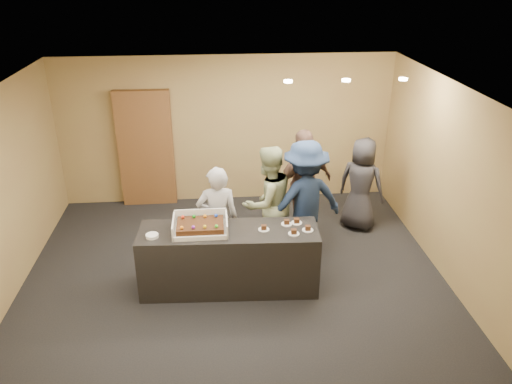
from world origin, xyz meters
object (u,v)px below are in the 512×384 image
sheet_cake (200,225)px  person_sage_man (268,203)px  person_dark_suit (361,184)px  cake_box (200,227)px  person_brown_extra (304,185)px  person_server_grey (218,220)px  person_navy_man (305,200)px  serving_counter (229,259)px  plate_stack (152,236)px  storage_cabinet (146,149)px

sheet_cake → person_sage_man: bearing=40.0°
person_sage_man → person_dark_suit: 1.79m
cake_box → person_brown_extra: size_ratio=0.39×
sheet_cake → person_server_grey: bearing=62.6°
cake_box → person_navy_man: bearing=25.8°
serving_counter → person_sage_man: (0.62, 0.83, 0.43)m
plate_stack → person_dark_suit: bearing=26.9°
person_dark_suit → person_brown_extra: bearing=47.0°
person_dark_suit → person_sage_man: bearing=59.5°
person_server_grey → person_brown_extra: (1.39, 0.90, 0.10)m
person_brown_extra → serving_counter: bearing=18.7°
serving_counter → storage_cabinet: storage_cabinet is taller
cake_box → serving_counter: bearing=-4.1°
person_server_grey → person_brown_extra: bearing=-149.0°
plate_stack → person_navy_man: size_ratio=0.09×
sheet_cake → plate_stack: 0.63m
person_server_grey → person_brown_extra: 1.66m
person_server_grey → serving_counter: bearing=104.7°
storage_cabinet → cake_box: bearing=-69.9°
serving_counter → cake_box: bearing=178.5°
person_server_grey → person_sage_man: person_sage_man is taller
plate_stack → person_navy_man: person_navy_man is taller
storage_cabinet → cake_box: size_ratio=2.98×
sheet_cake → plate_stack: size_ratio=3.69×
person_server_grey → person_brown_extra: size_ratio=0.89×
person_navy_man → sheet_cake: bearing=12.0°
sheet_cake → person_server_grey: person_server_grey is taller
plate_stack → person_server_grey: (0.86, 0.54, -0.11)m
storage_cabinet → person_sage_man: size_ratio=1.21×
person_brown_extra → person_server_grey: bearing=4.5°
storage_cabinet → person_brown_extra: storage_cabinet is taller
sheet_cake → plate_stack: (-0.62, -0.09, -0.08)m
person_sage_man → person_brown_extra: (0.64, 0.52, 0.03)m
plate_stack → person_server_grey: person_server_grey is taller
storage_cabinet → person_brown_extra: (2.63, -1.44, -0.16)m
storage_cabinet → sheet_cake: 2.97m
person_sage_man → person_navy_man: size_ratio=0.95×
storage_cabinet → plate_stack: bearing=-82.4°
sheet_cake → serving_counter: bearing=-0.0°
serving_counter → person_sage_man: person_sage_man is taller
cake_box → person_sage_man: 1.27m
serving_counter → sheet_cake: bearing=-177.4°
person_sage_man → serving_counter: bearing=22.3°
person_dark_suit → serving_counter: bearing=70.1°
serving_counter → plate_stack: bearing=-172.0°
serving_counter → person_server_grey: size_ratio=1.47×
storage_cabinet → plate_stack: (0.39, -2.88, -0.15)m
person_sage_man → person_server_grey: bearing=-4.3°
sheet_cake → person_server_grey: size_ratio=0.38×
sheet_cake → person_navy_man: person_navy_man is taller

